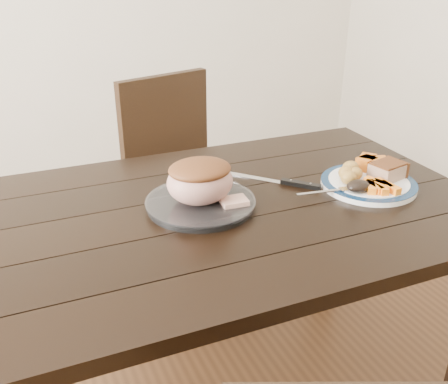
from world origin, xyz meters
name	(u,v)px	position (x,y,z in m)	size (l,w,h in m)	color
dining_table	(195,241)	(0.00, 0.00, 0.66)	(1.63, 0.95, 0.75)	black
chair_far	(181,175)	(0.22, 0.74, 0.52)	(0.52, 0.52, 0.93)	black
dinner_plate	(368,184)	(0.53, -0.07, 0.76)	(0.28, 0.28, 0.02)	white
plate_rim	(369,181)	(0.53, -0.07, 0.77)	(0.28, 0.28, 0.02)	#0D2644
serving_platter	(201,204)	(0.03, 0.02, 0.76)	(0.29, 0.29, 0.02)	white
pork_slice	(388,171)	(0.59, -0.07, 0.79)	(0.09, 0.07, 0.04)	tan
roasted_potatoes	(350,173)	(0.48, -0.03, 0.79)	(0.10, 0.10, 0.04)	gold
carrot_batons	(379,186)	(0.51, -0.13, 0.78)	(0.09, 0.11, 0.02)	orange
pumpkin_wedges	(370,163)	(0.59, 0.01, 0.79)	(0.10, 0.09, 0.04)	orange
dark_mushroom	(358,186)	(0.45, -0.11, 0.79)	(0.07, 0.05, 0.03)	black
fork	(331,191)	(0.38, -0.08, 0.77)	(0.18, 0.05, 0.00)	silver
roast_joint	(200,182)	(0.03, 0.02, 0.83)	(0.18, 0.16, 0.12)	tan
cut_slice	(234,202)	(0.10, -0.04, 0.78)	(0.07, 0.06, 0.02)	tan
carving_knife	(288,182)	(0.32, 0.05, 0.76)	(0.23, 0.25, 0.01)	silver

